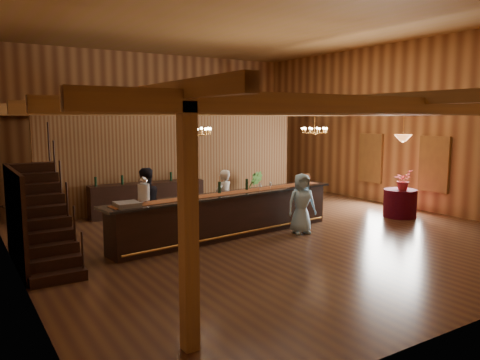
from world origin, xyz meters
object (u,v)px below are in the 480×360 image
tasting_bar (229,215)px  raffle_drum (305,178)px  chandelier_right (314,130)px  staff_second (145,204)px  backbar_shelf (148,198)px  floor_plant (254,187)px  pendant_lamp (403,138)px  beverage_dispenser (144,191)px  round_table (400,203)px  guest (302,203)px  chandelier_left (195,131)px  bartender (224,199)px

tasting_bar → raffle_drum: 2.79m
chandelier_right → staff_second: chandelier_right is taller
backbar_shelf → chandelier_right: size_ratio=4.47×
floor_plant → pendant_lamp: bearing=-61.0°
beverage_dispenser → round_table: 8.00m
beverage_dispenser → guest: size_ratio=0.38×
pendant_lamp → floor_plant: bearing=119.0°
chandelier_left → beverage_dispenser: bearing=-161.0°
backbar_shelf → floor_plant: bearing=1.5°
pendant_lamp → floor_plant: 5.32m
tasting_bar → pendant_lamp: bearing=-14.1°
round_table → raffle_drum: bearing=161.1°
raffle_drum → backbar_shelf: bearing=134.7°
beverage_dispenser → chandelier_left: (1.54, 0.53, 1.28)m
backbar_shelf → bartender: bartender is taller
backbar_shelf → round_table: bearing=-32.4°
pendant_lamp → round_table: bearing=0.0°
bartender → tasting_bar: bearing=51.5°
tasting_bar → chandelier_right: 4.68m
raffle_drum → pendant_lamp: 3.29m
staff_second → chandelier_left: bearing=152.3°
beverage_dispenser → pendant_lamp: pendant_lamp is taller
raffle_drum → backbar_shelf: size_ratio=0.10×
tasting_bar → floor_plant: size_ratio=5.88×
round_table → beverage_dispenser: bearing=176.1°
chandelier_left → raffle_drum: bearing=-1.1°
chandelier_right → guest: 3.53m
bartender → guest: (1.47, -1.51, -0.02)m
round_table → staff_second: 7.70m
staff_second → tasting_bar: bearing=152.2°
pendant_lamp → floor_plant: (-2.42, 4.37, -1.83)m
chandelier_right → round_table: bearing=-52.5°
raffle_drum → floor_plant: size_ratio=0.30×
backbar_shelf → pendant_lamp: bearing=-32.4°
pendant_lamp → staff_second: pendant_lamp is taller
backbar_shelf → pendant_lamp: 7.98m
beverage_dispenser → raffle_drum: bearing=5.3°
chandelier_right → guest: bearing=-136.6°
beverage_dispenser → floor_plant: (5.50, 3.83, -0.83)m
backbar_shelf → bartender: size_ratio=2.22×
pendant_lamp → guest: size_ratio=0.57×
round_table → pendant_lamp: pendant_lamp is taller
tasting_bar → chandelier_right: (3.98, 1.37, 2.05)m
bartender → chandelier_right: bearing=171.8°
beverage_dispenser → floor_plant: beverage_dispenser is taller
staff_second → floor_plant: (5.11, 2.83, -0.33)m
bartender → pendant_lamp: bearing=146.7°
beverage_dispenser → chandelier_right: bearing=14.1°
backbar_shelf → raffle_drum: bearing=-42.6°
guest → floor_plant: size_ratio=1.38×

